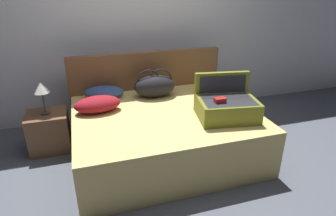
% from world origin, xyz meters
% --- Properties ---
extents(ground_plane, '(12.00, 12.00, 0.00)m').
position_xyz_m(ground_plane, '(0.00, 0.00, 0.00)').
color(ground_plane, '#4C515B').
extents(back_wall, '(8.00, 0.10, 2.60)m').
position_xyz_m(back_wall, '(0.00, 1.65, 1.30)').
color(back_wall, silver).
rests_on(back_wall, ground).
extents(bed, '(1.91, 1.53, 0.52)m').
position_xyz_m(bed, '(0.00, 0.40, 0.26)').
color(bed, tan).
rests_on(bed, ground).
extents(headboard, '(1.95, 0.08, 0.99)m').
position_xyz_m(headboard, '(0.00, 1.20, 0.50)').
color(headboard, brown).
rests_on(headboard, ground).
extents(hard_case_large, '(0.65, 0.56, 0.42)m').
position_xyz_m(hard_case_large, '(0.57, 0.11, 0.65)').
color(hard_case_large, olive).
rests_on(hard_case_large, bed).
extents(duffel_bag, '(0.51, 0.30, 0.34)m').
position_xyz_m(duffel_bag, '(0.02, 0.88, 0.66)').
color(duffel_bag, black).
rests_on(duffel_bag, bed).
extents(pillow_near_headboard, '(0.51, 0.33, 0.14)m').
position_xyz_m(pillow_near_headboard, '(-0.57, 1.01, 0.59)').
color(pillow_near_headboard, navy).
rests_on(pillow_near_headboard, bed).
extents(pillow_center_head, '(0.50, 0.30, 0.17)m').
position_xyz_m(pillow_center_head, '(-0.68, 0.64, 0.61)').
color(pillow_center_head, maroon).
rests_on(pillow_center_head, bed).
extents(nightstand, '(0.44, 0.40, 0.45)m').
position_xyz_m(nightstand, '(-1.23, 0.91, 0.22)').
color(nightstand, brown).
rests_on(nightstand, ground).
extents(table_lamp, '(0.17, 0.17, 0.37)m').
position_xyz_m(table_lamp, '(-1.23, 0.91, 0.74)').
color(table_lamp, '#3F3833').
rests_on(table_lamp, nightstand).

